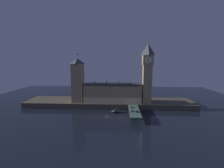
# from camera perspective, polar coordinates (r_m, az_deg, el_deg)

# --- Properties ---
(ground_plane) EXTENTS (400.00, 400.00, 0.00)m
(ground_plane) POSITION_cam_1_polar(r_m,az_deg,el_deg) (183.85, -1.90, -10.68)
(ground_plane) COLOR black
(embankment) EXTENTS (220.00, 42.00, 6.66)m
(embankment) POSITION_cam_1_polar(r_m,az_deg,el_deg) (220.11, -0.99, -6.58)
(embankment) COLOR #4C4438
(embankment) RESTS_ON ground_plane
(parliament_hall) EXTENTS (71.98, 23.81, 28.94)m
(parliament_hall) POSITION_cam_1_polar(r_m,az_deg,el_deg) (209.77, 0.26, -3.02)
(parliament_hall) COLOR tan
(parliament_hall) RESTS_ON embankment
(clock_tower) EXTENTS (12.85, 12.96, 74.71)m
(clock_tower) POSITION_cam_1_polar(r_m,az_deg,el_deg) (202.94, 12.32, 4.25)
(clock_tower) COLOR tan
(clock_tower) RESTS_ON embankment
(victoria_tower) EXTENTS (14.11, 14.11, 61.91)m
(victoria_tower) POSITION_cam_1_polar(r_m,az_deg,el_deg) (210.51, -11.93, 1.27)
(victoria_tower) COLOR tan
(victoria_tower) RESTS_ON embankment
(bridge) EXTENTS (11.20, 46.00, 7.13)m
(bridge) POSITION_cam_1_polar(r_m,az_deg,el_deg) (177.33, 7.84, -9.68)
(bridge) COLOR #476656
(bridge) RESTS_ON ground_plane
(car_northbound_lead) EXTENTS (1.93, 4.09, 1.44)m
(car_northbound_lead) POSITION_cam_1_polar(r_m,az_deg,el_deg) (184.28, 6.88, -8.15)
(car_northbound_lead) COLOR #235633
(car_northbound_lead) RESTS_ON bridge
(car_northbound_trail) EXTENTS (1.87, 3.81, 1.48)m
(car_northbound_trail) POSITION_cam_1_polar(r_m,az_deg,el_deg) (171.49, 7.16, -9.40)
(car_northbound_trail) COLOR navy
(car_northbound_trail) RESTS_ON bridge
(car_southbound_lead) EXTENTS (2.01, 4.04, 1.57)m
(car_southbound_lead) POSITION_cam_1_polar(r_m,az_deg,el_deg) (170.47, 8.87, -9.52)
(car_southbound_lead) COLOR black
(car_southbound_lead) RESTS_ON bridge
(pedestrian_near_rail) EXTENTS (0.38, 0.38, 1.78)m
(pedestrian_near_rail) POSITION_cam_1_polar(r_m,az_deg,el_deg) (165.06, 6.45, -10.00)
(pedestrian_near_rail) COLOR black
(pedestrian_near_rail) RESTS_ON bridge
(pedestrian_mid_walk) EXTENTS (0.38, 0.38, 1.58)m
(pedestrian_mid_walk) POSITION_cam_1_polar(r_m,az_deg,el_deg) (172.95, 9.62, -9.25)
(pedestrian_mid_walk) COLOR black
(pedestrian_mid_walk) RESTS_ON bridge
(street_lamp_near) EXTENTS (1.34, 0.60, 6.50)m
(street_lamp_near) POSITION_cam_1_polar(r_m,az_deg,el_deg) (161.18, 6.38, -9.28)
(street_lamp_near) COLOR #2D3333
(street_lamp_near) RESTS_ON bridge
(boat_upstream) EXTENTS (10.86, 6.39, 4.19)m
(boat_upstream) POSITION_cam_1_polar(r_m,az_deg,el_deg) (189.41, 1.33, -9.62)
(boat_upstream) COLOR #1E2842
(boat_upstream) RESTS_ON ground_plane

